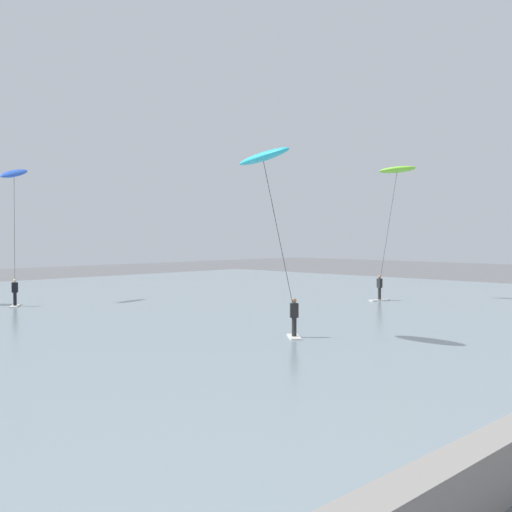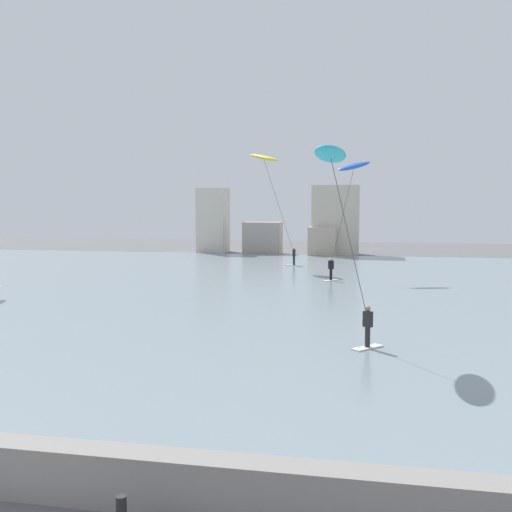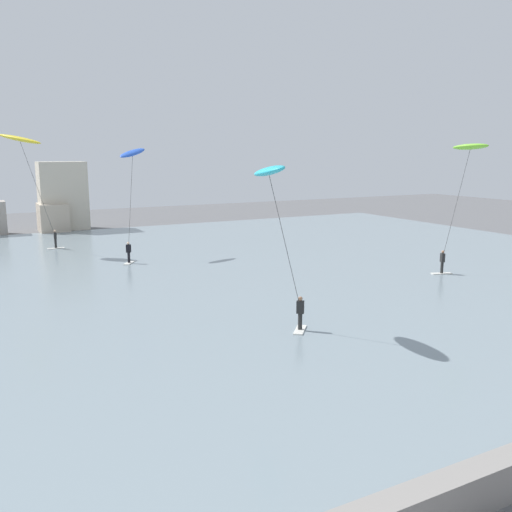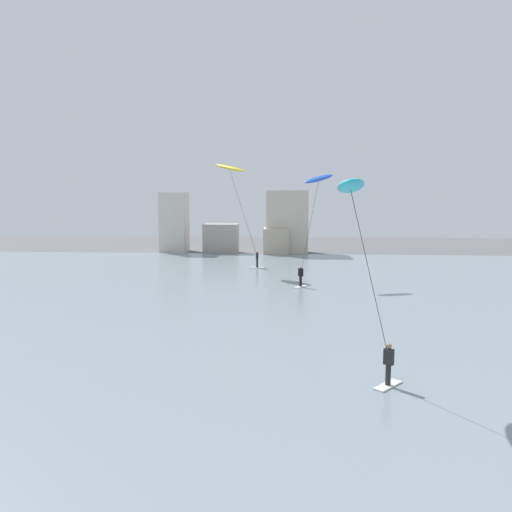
{
  "view_description": "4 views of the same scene",
  "coord_description": "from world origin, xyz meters",
  "px_view_note": "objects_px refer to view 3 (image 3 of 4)",
  "views": [
    {
      "loc": [
        -13.71,
        -0.12,
        4.4
      ],
      "look_at": [
        0.82,
        13.92,
        3.72
      ],
      "focal_mm": 44.74,
      "sensor_mm": 36.0,
      "label": 1
    },
    {
      "loc": [
        6.68,
        -5.89,
        5.72
      ],
      "look_at": [
        2.33,
        15.81,
        3.71
      ],
      "focal_mm": 42.14,
      "sensor_mm": 36.0,
      "label": 2
    },
    {
      "loc": [
        -6.87,
        -3.48,
        8.27
      ],
      "look_at": [
        1.51,
        12.27,
        4.91
      ],
      "focal_mm": 38.16,
      "sensor_mm": 36.0,
      "label": 3
    },
    {
      "loc": [
        2.71,
        -1.27,
        7.34
      ],
      "look_at": [
        1.62,
        15.09,
        5.23
      ],
      "focal_mm": 35.44,
      "sensor_mm": 36.0,
      "label": 4
    }
  ],
  "objects_px": {
    "kitesurfer_yellow": "(22,146)",
    "kitesurfer_blue": "(132,166)",
    "kitesurfer_cyan": "(272,186)",
    "kitesurfer_lime": "(466,164)"
  },
  "relations": [
    {
      "from": "kitesurfer_cyan",
      "to": "kitesurfer_yellow",
      "type": "distance_m",
      "value": 28.17
    },
    {
      "from": "kitesurfer_blue",
      "to": "kitesurfer_lime",
      "type": "height_order",
      "value": "kitesurfer_lime"
    },
    {
      "from": "kitesurfer_cyan",
      "to": "kitesurfer_blue",
      "type": "height_order",
      "value": "kitesurfer_blue"
    },
    {
      "from": "kitesurfer_blue",
      "to": "kitesurfer_yellow",
      "type": "xyz_separation_m",
      "value": [
        -7.37,
        5.32,
        1.52
      ]
    },
    {
      "from": "kitesurfer_cyan",
      "to": "kitesurfer_yellow",
      "type": "bearing_deg",
      "value": 105.8
    },
    {
      "from": "kitesurfer_yellow",
      "to": "kitesurfer_blue",
      "type": "bearing_deg",
      "value": -35.79
    },
    {
      "from": "kitesurfer_blue",
      "to": "kitesurfer_yellow",
      "type": "bearing_deg",
      "value": 144.21
    },
    {
      "from": "kitesurfer_cyan",
      "to": "kitesurfer_blue",
      "type": "bearing_deg",
      "value": 90.72
    },
    {
      "from": "kitesurfer_blue",
      "to": "kitesurfer_cyan",
      "type": "bearing_deg",
      "value": -89.28
    },
    {
      "from": "kitesurfer_blue",
      "to": "kitesurfer_lime",
      "type": "bearing_deg",
      "value": -41.76
    }
  ]
}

